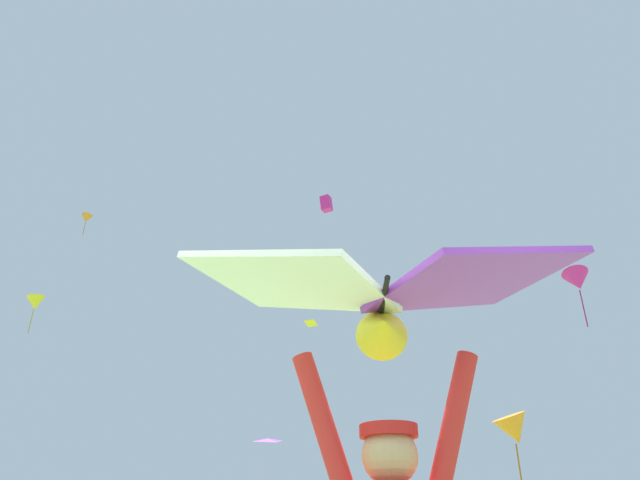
% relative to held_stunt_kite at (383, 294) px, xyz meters
% --- Properties ---
extents(held_stunt_kite, '(1.76, 1.08, 0.40)m').
position_rel_held_stunt_kite_xyz_m(held_stunt_kite, '(0.00, 0.00, 0.00)').
color(held_stunt_kite, black).
extents(distant_kite_orange_low_left, '(0.98, 0.98, 1.54)m').
position_rel_held_stunt_kite_xyz_m(distant_kite_orange_low_left, '(-10.03, 32.07, 17.45)').
color(distant_kite_orange_low_left, orange).
extents(distant_kite_magenta_overhead_distant, '(1.29, 1.38, 2.11)m').
position_rel_held_stunt_kite_xyz_m(distant_kite_magenta_overhead_distant, '(10.90, 13.78, 6.77)').
color(distant_kite_magenta_overhead_distant, '#DB2393').
extents(distant_kite_magenta_mid_left, '(0.75, 0.70, 0.85)m').
position_rel_held_stunt_kite_xyz_m(distant_kite_magenta_mid_left, '(3.92, 22.43, 14.24)').
color(distant_kite_magenta_mid_left, '#DB2393').
extents(distant_kite_orange_far_center, '(1.58, 1.45, 2.41)m').
position_rel_held_stunt_kite_xyz_m(distant_kite_orange_far_center, '(7.74, 13.70, 1.85)').
color(distant_kite_orange_far_center, orange).
extents(distant_kite_yellow_mid_right, '(0.55, 0.52, 0.26)m').
position_rel_held_stunt_kite_xyz_m(distant_kite_yellow_mid_right, '(2.92, 20.79, 7.24)').
color(distant_kite_yellow_mid_right, yellow).
extents(distant_kite_yellow_high_left, '(1.33, 1.30, 2.33)m').
position_rel_held_stunt_kite_xyz_m(distant_kite_yellow_high_left, '(-11.74, 31.71, 11.37)').
color(distant_kite_yellow_high_left, yellow).
extents(distant_kite_purple_high_right, '(1.20, 1.19, 0.35)m').
position_rel_held_stunt_kite_xyz_m(distant_kite_purple_high_right, '(1.10, 18.77, 2.15)').
color(distant_kite_purple_high_right, purple).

